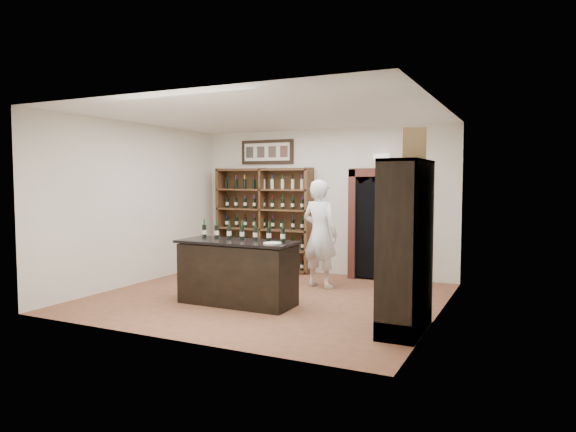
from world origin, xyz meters
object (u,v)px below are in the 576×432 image
object	(u,v)px
counter_bottle_0	(204,231)
wine_shelf	(264,219)
wine_crate	(414,144)
shopkeeper	(320,234)
tasting_counter	(237,273)
side_cabinet	(408,273)

from	to	relation	value
counter_bottle_0	wine_shelf	bearing A→B (deg)	97.77
counter_bottle_0	wine_crate	distance (m)	3.65
wine_shelf	shopkeeper	size ratio (longest dim) A/B	1.13
wine_shelf	tasting_counter	distance (m)	3.19
wine_shelf	side_cabinet	bearing A→B (deg)	-40.21
counter_bottle_0	shopkeeper	xyz separation A→B (m)	(1.40, 1.59, -0.13)
counter_bottle_0	wine_crate	bearing A→B (deg)	-0.81
counter_bottle_0	shopkeeper	distance (m)	2.12
shopkeeper	counter_bottle_0	bearing A→B (deg)	62.08
shopkeeper	wine_crate	xyz separation A→B (m)	(2.01, -1.64, 1.44)
tasting_counter	side_cabinet	size ratio (longest dim) A/B	0.85
counter_bottle_0	side_cabinet	distance (m)	3.49
wine_shelf	side_cabinet	distance (m)	5.02
side_cabinet	shopkeeper	size ratio (longest dim) A/B	1.13
wine_shelf	wine_crate	xyz separation A→B (m)	(3.79, -2.83, 1.32)
tasting_counter	shopkeeper	distance (m)	1.93
wine_crate	side_cabinet	bearing A→B (deg)	-102.40
side_cabinet	shopkeeper	bearing A→B (deg)	135.05
wine_crate	tasting_counter	bearing A→B (deg)	164.64
counter_bottle_0	side_cabinet	bearing A→B (deg)	-7.41
wine_shelf	counter_bottle_0	size ratio (longest dim) A/B	7.33
wine_shelf	shopkeeper	bearing A→B (deg)	-33.81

